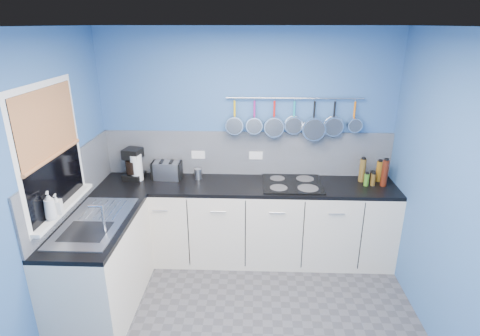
# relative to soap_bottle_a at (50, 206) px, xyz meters

# --- Properties ---
(floor) EXTENTS (3.20, 3.00, 0.02)m
(floor) POSITION_rel_soap_bottle_a_xyz_m (1.53, -0.06, -1.18)
(floor) COLOR #47474C
(floor) RESTS_ON ground
(ceiling) EXTENTS (3.20, 3.00, 0.02)m
(ceiling) POSITION_rel_soap_bottle_a_xyz_m (1.53, -0.06, 1.34)
(ceiling) COLOR white
(ceiling) RESTS_ON ground
(wall_back) EXTENTS (3.20, 0.02, 2.50)m
(wall_back) POSITION_rel_soap_bottle_a_xyz_m (1.53, 1.45, 0.08)
(wall_back) COLOR #37619E
(wall_back) RESTS_ON ground
(wall_left) EXTENTS (0.02, 3.00, 2.50)m
(wall_left) POSITION_rel_soap_bottle_a_xyz_m (-0.08, -0.06, 0.08)
(wall_left) COLOR #37619E
(wall_left) RESTS_ON ground
(wall_right) EXTENTS (0.02, 3.00, 2.50)m
(wall_right) POSITION_rel_soap_bottle_a_xyz_m (3.14, -0.06, 0.08)
(wall_right) COLOR #37619E
(wall_right) RESTS_ON ground
(backsplash_back) EXTENTS (3.20, 0.02, 0.50)m
(backsplash_back) POSITION_rel_soap_bottle_a_xyz_m (1.53, 1.43, -0.02)
(backsplash_back) COLOR #979BA7
(backsplash_back) RESTS_ON wall_back
(backsplash_left) EXTENTS (0.02, 1.80, 0.50)m
(backsplash_left) POSITION_rel_soap_bottle_a_xyz_m (-0.06, 0.54, -0.02)
(backsplash_left) COLOR #979BA7
(backsplash_left) RESTS_ON wall_left
(cabinet_run_back) EXTENTS (3.20, 0.60, 0.86)m
(cabinet_run_back) POSITION_rel_soap_bottle_a_xyz_m (1.53, 1.14, -0.74)
(cabinet_run_back) COLOR beige
(cabinet_run_back) RESTS_ON ground
(worktop_back) EXTENTS (3.20, 0.60, 0.04)m
(worktop_back) POSITION_rel_soap_bottle_a_xyz_m (1.53, 1.14, -0.29)
(worktop_back) COLOR black
(worktop_back) RESTS_ON cabinet_run_back
(cabinet_run_left) EXTENTS (0.60, 1.20, 0.86)m
(cabinet_run_left) POSITION_rel_soap_bottle_a_xyz_m (0.23, 0.24, -0.74)
(cabinet_run_left) COLOR beige
(cabinet_run_left) RESTS_ON ground
(worktop_left) EXTENTS (0.60, 1.20, 0.04)m
(worktop_left) POSITION_rel_soap_bottle_a_xyz_m (0.23, 0.24, -0.29)
(worktop_left) COLOR black
(worktop_left) RESTS_ON cabinet_run_left
(window_frame) EXTENTS (0.01, 1.00, 1.10)m
(window_frame) POSITION_rel_soap_bottle_a_xyz_m (-0.05, 0.24, 0.38)
(window_frame) COLOR white
(window_frame) RESTS_ON wall_left
(window_glass) EXTENTS (0.01, 0.90, 1.00)m
(window_glass) POSITION_rel_soap_bottle_a_xyz_m (-0.04, 0.24, 0.38)
(window_glass) COLOR black
(window_glass) RESTS_ON wall_left
(bamboo_blind) EXTENTS (0.01, 0.90, 0.55)m
(bamboo_blind) POSITION_rel_soap_bottle_a_xyz_m (-0.03, 0.24, 0.61)
(bamboo_blind) COLOR #BA7743
(bamboo_blind) RESTS_ON wall_left
(window_sill) EXTENTS (0.10, 0.98, 0.03)m
(window_sill) POSITION_rel_soap_bottle_a_xyz_m (-0.02, 0.24, -0.13)
(window_sill) COLOR white
(window_sill) RESTS_ON wall_left
(sink_unit) EXTENTS (0.50, 0.95, 0.01)m
(sink_unit) POSITION_rel_soap_bottle_a_xyz_m (0.23, 0.24, -0.27)
(sink_unit) COLOR silver
(sink_unit) RESTS_ON worktop_left
(mixer_tap) EXTENTS (0.12, 0.08, 0.26)m
(mixer_tap) POSITION_rel_soap_bottle_a_xyz_m (0.39, 0.06, -0.14)
(mixer_tap) COLOR silver
(mixer_tap) RESTS_ON worktop_left
(socket_left) EXTENTS (0.15, 0.01, 0.09)m
(socket_left) POSITION_rel_soap_bottle_a_xyz_m (0.98, 1.42, -0.04)
(socket_left) COLOR white
(socket_left) RESTS_ON backsplash_back
(socket_right) EXTENTS (0.15, 0.01, 0.09)m
(socket_right) POSITION_rel_soap_bottle_a_xyz_m (1.63, 1.42, -0.04)
(socket_right) COLOR white
(socket_right) RESTS_ON backsplash_back
(pot_rail) EXTENTS (1.45, 0.02, 0.02)m
(pot_rail) POSITION_rel_soap_bottle_a_xyz_m (2.03, 1.39, 0.61)
(pot_rail) COLOR silver
(pot_rail) RESTS_ON wall_back
(soap_bottle_a) EXTENTS (0.12, 0.12, 0.24)m
(soap_bottle_a) POSITION_rel_soap_bottle_a_xyz_m (0.00, 0.00, 0.00)
(soap_bottle_a) COLOR white
(soap_bottle_a) RESTS_ON window_sill
(soap_bottle_b) EXTENTS (0.09, 0.09, 0.17)m
(soap_bottle_b) POSITION_rel_soap_bottle_a_xyz_m (0.00, 0.10, -0.03)
(soap_bottle_b) COLOR white
(soap_bottle_b) RESTS_ON window_sill
(paper_towel) EXTENTS (0.16, 0.16, 0.29)m
(paper_towel) POSITION_rel_soap_bottle_a_xyz_m (0.33, 1.21, -0.13)
(paper_towel) COLOR white
(paper_towel) RESTS_ON worktop_back
(coffee_maker) EXTENTS (0.23, 0.25, 0.34)m
(coffee_maker) POSITION_rel_soap_bottle_a_xyz_m (0.29, 1.24, -0.10)
(coffee_maker) COLOR black
(coffee_maker) RESTS_ON worktop_back
(toaster) EXTENTS (0.32, 0.21, 0.19)m
(toaster) POSITION_rel_soap_bottle_a_xyz_m (0.65, 1.26, -0.17)
(toaster) COLOR silver
(toaster) RESTS_ON worktop_back
(canister) EXTENTS (0.10, 0.10, 0.12)m
(canister) POSITION_rel_soap_bottle_a_xyz_m (0.99, 1.26, -0.21)
(canister) COLOR silver
(canister) RESTS_ON worktop_back
(hob) EXTENTS (0.63, 0.55, 0.01)m
(hob) POSITION_rel_soap_bottle_a_xyz_m (2.02, 1.15, -0.26)
(hob) COLOR black
(hob) RESTS_ON worktop_back
(pan_0) EXTENTS (0.20, 0.10, 0.39)m
(pan_0) POSITION_rel_soap_bottle_a_xyz_m (1.40, 1.38, 0.42)
(pan_0) COLOR silver
(pan_0) RESTS_ON pot_rail
(pan_1) EXTENTS (0.18, 0.12, 0.37)m
(pan_1) POSITION_rel_soap_bottle_a_xyz_m (1.61, 1.38, 0.43)
(pan_1) COLOR silver
(pan_1) RESTS_ON pot_rail
(pan_2) EXTENTS (0.22, 0.10, 0.41)m
(pan_2) POSITION_rel_soap_bottle_a_xyz_m (1.82, 1.38, 0.41)
(pan_2) COLOR silver
(pan_2) RESTS_ON pot_rail
(pan_3) EXTENTS (0.19, 0.06, 0.38)m
(pan_3) POSITION_rel_soap_bottle_a_xyz_m (2.03, 1.38, 0.42)
(pan_3) COLOR silver
(pan_3) RESTS_ON pot_rail
(pan_4) EXTENTS (0.25, 0.11, 0.44)m
(pan_4) POSITION_rel_soap_bottle_a_xyz_m (2.24, 1.38, 0.39)
(pan_4) COLOR silver
(pan_4) RESTS_ON pot_rail
(pan_5) EXTENTS (0.21, 0.07, 0.40)m
(pan_5) POSITION_rel_soap_bottle_a_xyz_m (2.45, 1.38, 0.41)
(pan_5) COLOR silver
(pan_5) RESTS_ON pot_rail
(pan_6) EXTENTS (0.15, 0.12, 0.34)m
(pan_6) POSITION_rel_soap_bottle_a_xyz_m (2.67, 1.38, 0.44)
(pan_6) COLOR silver
(pan_6) RESTS_ON pot_rail
(condiment_0) EXTENTS (0.07, 0.07, 0.23)m
(condiment_0) POSITION_rel_soap_bottle_a_xyz_m (2.97, 1.28, -0.16)
(condiment_0) COLOR #8C5914
(condiment_0) RESTS_ON worktop_back
(condiment_1) EXTENTS (0.06, 0.06, 0.11)m
(condiment_1) POSITION_rel_soap_bottle_a_xyz_m (2.90, 1.26, -0.22)
(condiment_1) COLOR black
(condiment_1) RESTS_ON worktop_back
(condiment_2) EXTENTS (0.07, 0.07, 0.25)m
(condiment_2) POSITION_rel_soap_bottle_a_xyz_m (2.78, 1.27, -0.14)
(condiment_2) COLOR brown
(condiment_2) RESTS_ON worktop_back
(condiment_3) EXTENTS (0.07, 0.07, 0.29)m
(condiment_3) POSITION_rel_soap_bottle_a_xyz_m (2.99, 1.15, -0.13)
(condiment_3) COLOR #4C190C
(condiment_3) RESTS_ON worktop_back
(condiment_4) EXTENTS (0.06, 0.06, 0.13)m
(condiment_4) POSITION_rel_soap_bottle_a_xyz_m (2.88, 1.15, -0.21)
(condiment_4) COLOR brown
(condiment_4) RESTS_ON worktop_back
(condiment_5) EXTENTS (0.05, 0.05, 0.13)m
(condiment_5) POSITION_rel_soap_bottle_a_xyz_m (2.80, 1.14, -0.20)
(condiment_5) COLOR #3F721E
(condiment_5) RESTS_ON worktop_back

